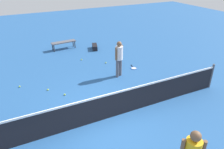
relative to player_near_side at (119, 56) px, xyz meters
name	(u,v)px	position (x,y,z in m)	size (l,w,h in m)	color
ground_plane	(103,120)	(2.00, 2.62, -1.01)	(40.00, 40.00, 0.00)	#265693
court_net	(102,108)	(2.00, 2.62, -0.51)	(10.09, 0.09, 1.07)	#4C4C51
player_near_side	(119,56)	(0.00, 0.00, 0.00)	(0.51, 0.45, 1.70)	#595960
tennis_racket_near_player	(134,68)	(-1.08, -0.43, -1.00)	(0.37, 0.60, 0.03)	blue
tennis_ball_near_player	(106,63)	(-0.07, -1.60, -0.98)	(0.07, 0.07, 0.07)	#C6E033
tennis_ball_by_net	(20,87)	(4.31, -0.94, -0.98)	(0.07, 0.07, 0.07)	#C6E033
tennis_ball_midcourt	(65,95)	(2.75, 0.54, -0.98)	(0.07, 0.07, 0.07)	#C6E033
tennis_ball_baseline	(81,60)	(0.96, -2.58, -0.98)	(0.07, 0.07, 0.07)	#C6E033
tennis_ball_stray_left	(48,90)	(3.28, -0.14, -0.98)	(0.07, 0.07, 0.07)	#C6E033
courtside_bench	(64,43)	(1.36, -4.75, -0.59)	(1.53, 0.52, 0.48)	#595960
equipment_bag	(95,47)	(-0.37, -3.93, -0.87)	(0.51, 0.85, 0.28)	black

